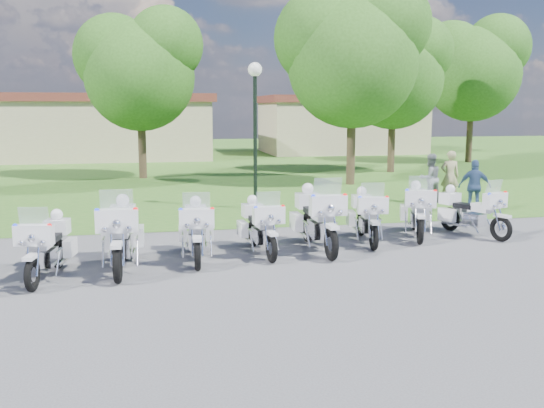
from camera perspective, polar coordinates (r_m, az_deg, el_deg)
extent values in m
plane|color=#4D4D52|center=(13.49, 0.80, -4.78)|extent=(100.00, 100.00, 0.00)
cube|color=#366B21|center=(40.03, -7.44, 4.33)|extent=(100.00, 48.00, 0.01)
torus|color=black|center=(11.56, -21.65, -6.20)|extent=(0.21, 0.64, 0.62)
torus|color=black|center=(13.03, -19.46, -4.41)|extent=(0.21, 0.64, 0.62)
cube|color=silver|center=(11.47, -21.77, -4.65)|extent=(0.23, 0.43, 0.07)
cube|color=silver|center=(11.61, -21.51, -2.73)|extent=(0.70, 0.32, 0.37)
cube|color=silver|center=(11.61, -21.51, -1.10)|extent=(0.53, 0.19, 0.35)
sphere|color=red|center=(11.44, -20.23, -1.93)|extent=(0.08, 0.08, 0.08)
sphere|color=#1426E5|center=(11.63, -23.04, -1.92)|extent=(0.08, 0.08, 0.08)
cube|color=silver|center=(12.28, -20.49, -4.73)|extent=(0.39, 0.56, 0.32)
cube|color=silver|center=(12.01, -20.89, -3.46)|extent=(0.37, 0.52, 0.20)
cube|color=black|center=(12.48, -20.19, -3.05)|extent=(0.40, 0.62, 0.11)
cube|color=silver|center=(12.79, -18.46, -3.88)|extent=(0.24, 0.50, 0.34)
cube|color=silver|center=(12.95, -20.85, -3.85)|extent=(0.24, 0.50, 0.34)
cube|color=silver|center=(12.94, -19.55, -2.01)|extent=(0.50, 0.43, 0.30)
sphere|color=silver|center=(12.90, -19.61, -0.96)|extent=(0.24, 0.24, 0.24)
torus|color=black|center=(11.60, -14.33, -5.54)|extent=(0.16, 0.73, 0.73)
torus|color=black|center=(13.39, -13.74, -3.58)|extent=(0.16, 0.73, 0.73)
cube|color=silver|center=(11.49, -14.41, -3.73)|extent=(0.21, 0.48, 0.08)
cube|color=silver|center=(11.68, -14.39, -1.52)|extent=(0.79, 0.28, 0.43)
cube|color=silver|center=(11.68, -14.43, 0.37)|extent=(0.61, 0.15, 0.41)
sphere|color=red|center=(11.56, -12.74, -0.53)|extent=(0.10, 0.10, 0.10)
sphere|color=#1426E5|center=(11.61, -16.15, -0.62)|extent=(0.10, 0.10, 0.10)
cube|color=silver|center=(12.48, -14.03, -3.88)|extent=(0.38, 0.62, 0.37)
cube|color=silver|center=(12.15, -14.18, -2.41)|extent=(0.36, 0.57, 0.24)
cube|color=black|center=(12.73, -13.99, -1.99)|extent=(0.39, 0.68, 0.13)
cube|color=silver|center=(13.17, -12.40, -2.91)|extent=(0.21, 0.57, 0.39)
cube|color=silver|center=(13.22, -15.22, -2.98)|extent=(0.21, 0.57, 0.39)
cube|color=silver|center=(13.30, -13.83, -0.85)|extent=(0.53, 0.45, 0.35)
sphere|color=silver|center=(13.25, -13.88, 0.35)|extent=(0.28, 0.28, 0.28)
torus|color=black|center=(12.20, -7.03, -4.78)|extent=(0.17, 0.66, 0.65)
torus|color=black|center=(13.82, -7.15, -3.15)|extent=(0.17, 0.66, 0.65)
cube|color=silver|center=(12.10, -7.05, -3.23)|extent=(0.20, 0.44, 0.07)
cube|color=silver|center=(12.27, -7.11, -1.34)|extent=(0.72, 0.28, 0.39)
cube|color=silver|center=(12.28, -7.14, 0.28)|extent=(0.55, 0.15, 0.37)
sphere|color=red|center=(12.19, -5.65, -0.50)|extent=(0.09, 0.09, 0.09)
sphere|color=#1426E5|center=(12.18, -8.59, -0.56)|extent=(0.09, 0.09, 0.09)
cube|color=silver|center=(13.00, -7.10, -3.39)|extent=(0.36, 0.57, 0.33)
cube|color=silver|center=(12.70, -7.12, -2.11)|extent=(0.34, 0.53, 0.21)
cube|color=black|center=(13.22, -7.15, -1.76)|extent=(0.37, 0.62, 0.12)
cube|color=silver|center=(13.65, -5.92, -2.57)|extent=(0.21, 0.52, 0.35)
cube|color=silver|center=(13.64, -8.38, -2.62)|extent=(0.21, 0.52, 0.35)
cube|color=silver|center=(13.74, -7.20, -0.77)|extent=(0.49, 0.42, 0.31)
sphere|color=silver|center=(13.70, -7.22, 0.27)|extent=(0.25, 0.25, 0.25)
torus|color=black|center=(12.72, -0.04, -4.20)|extent=(0.17, 0.63, 0.62)
torus|color=black|center=(14.22, -1.83, -2.80)|extent=(0.17, 0.63, 0.62)
cube|color=silver|center=(12.63, -0.02, -2.78)|extent=(0.20, 0.42, 0.07)
cube|color=silver|center=(12.79, -0.31, -1.06)|extent=(0.69, 0.28, 0.37)
cube|color=silver|center=(12.79, -0.38, 0.42)|extent=(0.53, 0.16, 0.35)
sphere|color=red|center=(12.79, 1.04, -0.25)|extent=(0.08, 0.08, 0.08)
sphere|color=#1426E5|center=(12.63, -1.54, -0.38)|extent=(0.08, 0.08, 0.08)
cube|color=silver|center=(13.46, -1.01, -2.98)|extent=(0.36, 0.55, 0.32)
cube|color=silver|center=(13.18, -0.76, -1.78)|extent=(0.34, 0.51, 0.21)
cube|color=black|center=(13.67, -1.32, -1.48)|extent=(0.36, 0.60, 0.11)
cube|color=silver|center=(14.12, -0.59, -2.21)|extent=(0.21, 0.50, 0.34)
cube|color=silver|center=(13.99, -2.80, -2.34)|extent=(0.21, 0.50, 0.34)
cube|color=silver|center=(14.14, -1.86, -0.59)|extent=(0.48, 0.41, 0.30)
sphere|color=silver|center=(14.10, -1.87, 0.38)|extent=(0.24, 0.24, 0.24)
torus|color=black|center=(12.94, 5.60, -3.76)|extent=(0.15, 0.74, 0.74)
torus|color=black|center=(14.70, 3.38, -2.20)|extent=(0.15, 0.74, 0.74)
cube|color=silver|center=(12.84, 5.65, -2.11)|extent=(0.20, 0.49, 0.08)
cube|color=silver|center=(13.03, 5.31, -0.13)|extent=(0.80, 0.27, 0.44)
cube|color=silver|center=(13.04, 5.25, 1.59)|extent=(0.62, 0.14, 0.41)
sphere|color=red|center=(13.05, 6.89, 0.79)|extent=(0.10, 0.10, 0.10)
sphere|color=#1426E5|center=(12.84, 3.91, 0.70)|extent=(0.10, 0.10, 0.10)
cube|color=silver|center=(13.81, 4.40, -2.38)|extent=(0.38, 0.62, 0.37)
cube|color=silver|center=(13.49, 4.74, -0.99)|extent=(0.36, 0.58, 0.24)
cube|color=black|center=(14.06, 4.03, -0.67)|extent=(0.38, 0.69, 0.13)
cube|color=silver|center=(14.60, 4.81, -1.54)|extent=(0.20, 0.57, 0.40)
cube|color=silver|center=(14.42, 2.30, -1.65)|extent=(0.20, 0.57, 0.40)
cube|color=silver|center=(14.62, 3.37, 0.32)|extent=(0.53, 0.45, 0.35)
sphere|color=silver|center=(14.58, 3.38, 1.43)|extent=(0.29, 0.29, 0.29)
torus|color=black|center=(14.00, 9.56, -3.06)|extent=(0.23, 0.66, 0.65)
torus|color=black|center=(15.58, 8.38, -1.81)|extent=(0.23, 0.66, 0.65)
cube|color=silver|center=(13.91, 9.62, -1.72)|extent=(0.24, 0.45, 0.07)
cube|color=silver|center=(14.09, 9.46, -0.11)|extent=(0.72, 0.34, 0.39)
cube|color=silver|center=(14.09, 9.45, 1.28)|extent=(0.55, 0.21, 0.36)
sphere|color=red|center=(14.07, 10.76, 0.60)|extent=(0.09, 0.09, 0.09)
sphere|color=#1426E5|center=(13.95, 8.28, 0.59)|extent=(0.09, 0.09, 0.09)
cube|color=silver|center=(14.78, 8.94, -1.94)|extent=(0.41, 0.59, 0.33)
cube|color=silver|center=(14.50, 9.14, -0.81)|extent=(0.39, 0.55, 0.21)
cube|color=black|center=(15.01, 8.77, -0.54)|extent=(0.42, 0.64, 0.12)
cube|color=silver|center=(15.46, 9.55, -1.30)|extent=(0.25, 0.52, 0.35)
cube|color=silver|center=(15.36, 7.43, -1.32)|extent=(0.25, 0.52, 0.35)
cube|color=silver|center=(15.51, 8.41, 0.28)|extent=(0.52, 0.46, 0.31)
sphere|color=silver|center=(15.47, 8.44, 1.20)|extent=(0.25, 0.25, 0.25)
torus|color=black|center=(14.83, 13.78, -2.45)|extent=(0.36, 0.68, 0.68)
torus|color=black|center=(16.53, 13.29, -1.27)|extent=(0.36, 0.68, 0.68)
cube|color=silver|center=(14.75, 13.84, -1.11)|extent=(0.33, 0.48, 0.07)
cube|color=silver|center=(14.94, 13.81, 0.48)|extent=(0.77, 0.48, 0.41)
cube|color=silver|center=(14.95, 13.84, 1.87)|extent=(0.58, 0.31, 0.38)
sphere|color=red|center=(14.88, 15.10, 1.15)|extent=(0.09, 0.09, 0.09)
sphere|color=#1426E5|center=(14.83, 12.60, 1.22)|extent=(0.09, 0.09, 0.09)
cube|color=silver|center=(15.68, 13.53, -1.37)|extent=(0.52, 0.65, 0.35)
cube|color=silver|center=(15.38, 13.65, -0.23)|extent=(0.49, 0.61, 0.22)
cube|color=black|center=(15.92, 13.49, 0.01)|extent=(0.54, 0.71, 0.12)
cube|color=silver|center=(16.37, 14.41, -0.79)|extent=(0.36, 0.56, 0.37)
cube|color=silver|center=(16.33, 12.28, -0.74)|extent=(0.36, 0.56, 0.37)
cube|color=silver|center=(16.46, 13.36, 0.80)|extent=(0.60, 0.55, 0.33)
sphere|color=silver|center=(16.43, 13.39, 1.72)|extent=(0.26, 0.26, 0.26)
torus|color=black|center=(15.76, 20.75, -2.21)|extent=(0.34, 0.63, 0.63)
torus|color=black|center=(16.74, 16.40, -1.36)|extent=(0.34, 0.63, 0.63)
cube|color=silver|center=(15.69, 20.87, -1.05)|extent=(0.30, 0.45, 0.07)
cube|color=silver|center=(15.77, 20.26, 0.32)|extent=(0.71, 0.45, 0.37)
cube|color=silver|center=(15.76, 20.16, 1.52)|extent=(0.53, 0.29, 0.35)
sphere|color=red|center=(15.95, 21.11, 1.01)|extent=(0.08, 0.08, 0.08)
sphere|color=#1426E5|center=(15.48, 19.78, 0.85)|extent=(0.08, 0.08, 0.08)
cube|color=silver|center=(16.23, 18.47, -1.37)|extent=(0.49, 0.60, 0.32)
cube|color=silver|center=(16.03, 19.15, -0.34)|extent=(0.45, 0.56, 0.21)
cube|color=black|center=(16.35, 17.77, -0.16)|extent=(0.51, 0.66, 0.11)
cube|color=silver|center=(16.83, 17.41, -0.80)|extent=(0.33, 0.52, 0.34)
cube|color=silver|center=(16.41, 16.14, -0.99)|extent=(0.33, 0.52, 0.34)
cube|color=silver|center=(16.67, 16.41, 0.52)|extent=(0.55, 0.51, 0.30)
sphere|color=silver|center=(16.64, 16.45, 1.35)|extent=(0.24, 0.24, 0.24)
cylinder|color=black|center=(19.26, -1.59, 5.76)|extent=(0.12, 0.12, 4.25)
sphere|color=white|center=(19.27, -1.62, 12.55)|extent=(0.44, 0.44, 0.44)
cylinder|color=#38281C|center=(28.63, -12.14, 5.78)|extent=(0.36, 0.36, 3.41)
sphere|color=#2C5919|center=(28.63, -12.33, 11.67)|extent=(4.96, 4.96, 4.96)
sphere|color=#2C5919|center=(29.11, -14.58, 13.38)|extent=(3.72, 3.72, 3.72)
sphere|color=#2C5919|center=(28.43, -10.02, 14.58)|extent=(3.41, 3.41, 3.41)
cylinder|color=#38281C|center=(25.90, 7.45, 5.93)|extent=(0.36, 0.36, 3.72)
sphere|color=#2C5919|center=(25.94, 7.60, 13.04)|extent=(5.41, 5.41, 5.41)
sphere|color=#2C5919|center=(26.08, 4.78, 15.30)|extent=(4.06, 4.06, 4.06)
sphere|color=#2C5919|center=(26.21, 10.65, 16.26)|extent=(3.72, 3.72, 3.72)
cylinder|color=#38281C|center=(31.34, 11.18, 6.06)|extent=(0.36, 0.36, 3.39)
sphere|color=#2C5919|center=(31.34, 11.35, 11.41)|extent=(4.93, 4.93, 4.93)
sphere|color=#2C5919|center=(31.36, 9.25, 13.16)|extent=(3.70, 3.70, 3.70)
sphere|color=#2C5919|center=(31.61, 13.64, 13.83)|extent=(3.39, 3.39, 3.39)
cylinder|color=#38281C|center=(38.25, 18.11, 6.59)|extent=(0.36, 0.36, 3.80)
sphere|color=#2C5919|center=(38.28, 18.35, 11.50)|extent=(5.53, 5.53, 5.53)
sphere|color=#2C5919|center=(38.15, 16.48, 13.16)|extent=(4.15, 4.15, 4.15)
sphere|color=#2C5919|center=(38.75, 20.44, 13.67)|extent=(3.80, 3.80, 3.80)
cube|color=tan|center=(40.95, -16.06, 6.68)|extent=(14.00, 8.00, 3.60)
cube|color=brown|center=(40.93, -16.18, 9.54)|extent=(14.56, 8.32, 0.50)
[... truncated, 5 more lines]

